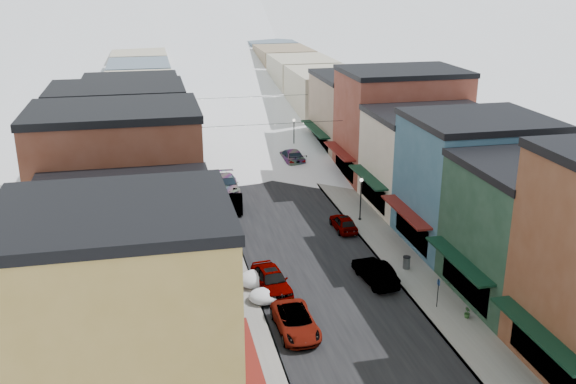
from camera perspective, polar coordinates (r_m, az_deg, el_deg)
name	(u,v)px	position (r m, az deg, el deg)	size (l,w,h in m)	color
road	(239,136)	(85.99, -4.42, 4.96)	(10.00, 160.00, 0.01)	black
sidewalk_left	(189,138)	(85.36, -8.82, 4.73)	(3.20, 160.00, 0.15)	gray
sidewalk_right	(287,133)	(87.09, -0.10, 5.24)	(3.20, 160.00, 0.15)	gray
curb_left	(201,138)	(85.46, -7.78, 4.80)	(0.10, 160.00, 0.15)	slate
curb_right	(276,134)	(86.78, -1.10, 5.19)	(0.10, 160.00, 0.15)	slate
bldg_l_yellow	(123,324)	(30.75, -14.48, -11.31)	(11.30, 8.70, 11.50)	gold
bldg_l_cream	(128,265)	(38.75, -14.05, -6.29)	(11.30, 8.20, 9.50)	beige
bldg_l_brick_near	(121,196)	(45.64, -14.66, -0.37)	(12.30, 8.20, 12.50)	brown
bldg_l_grayblue	(132,182)	(54.23, -13.73, 0.86)	(11.30, 9.20, 9.00)	gray
bldg_l_brick_far	(121,144)	(62.64, -14.62, 4.19)	(13.30, 9.20, 11.00)	brown
bldg_l_tan	(133,125)	(72.44, -13.58, 5.85)	(11.30, 11.20, 10.00)	#997C64
bldg_r_green	(539,231)	(45.41, 21.38, -3.23)	(11.30, 9.20, 9.50)	#1C3B29
bldg_r_blue	(474,182)	(52.44, 16.18, 0.88)	(11.30, 9.20, 10.50)	#335B73
bldg_r_cream	(431,159)	(60.54, 12.59, 2.86)	(12.30, 9.20, 9.00)	beige
bldg_r_brick_far	(400,124)	(68.40, 9.95, 5.97)	(13.30, 9.20, 11.50)	brown
bldg_r_tan	(360,114)	(77.41, 6.45, 6.91)	(11.30, 11.20, 9.50)	#937760
distant_blocks	(218,79)	(107.57, -6.23, 9.95)	(34.00, 55.00, 8.00)	gray
overhead_cables	(253,109)	(72.55, -3.13, 7.34)	(16.40, 15.04, 0.04)	black
car_white_suv	(296,322)	(39.93, 0.69, -11.46)	(2.31, 5.02, 1.39)	silver
car_silver_sedan	(271,280)	(44.56, -1.49, -7.79)	(1.98, 4.92, 1.68)	#A4A5AC
car_dark_hatch	(235,203)	(59.26, -4.74, -1.00)	(1.43, 4.09, 1.35)	black
car_silver_wagon	(227,184)	(64.26, -5.45, 0.71)	(2.19, 5.38, 1.56)	gray
car_green_sedan	(375,272)	(46.17, 7.75, -7.05)	(1.64, 4.71, 1.55)	black
car_gray_suv	(343,223)	(54.79, 4.95, -2.72)	(1.60, 3.98, 1.36)	#9B9DA3
car_black_sedan	(291,156)	(73.38, 0.29, 3.20)	(2.36, 5.81, 1.68)	black
car_lane_silver	(223,134)	(84.21, -5.78, 5.13)	(1.75, 4.35, 1.48)	#A2A4AA
car_lane_white	(236,115)	(95.39, -4.69, 6.87)	(2.71, 5.88, 1.63)	white
parking_sign	(438,291)	(43.15, 13.19, -8.52)	(0.06, 0.28, 2.05)	black
trash_can	(406,262)	(48.29, 10.49, -6.17)	(0.56, 0.56, 0.95)	#545659
streetlamp_near	(361,194)	(56.21, 6.50, -0.15)	(0.32, 0.32, 3.82)	black
streetlamp_far	(294,132)	(76.45, 0.53, 5.38)	(0.35, 0.35, 4.23)	black
planter_far	(467,313)	(42.80, 15.64, -10.30)	(0.39, 0.39, 0.69)	#2B5526
snow_pile_near	(265,296)	(43.35, -2.04, -9.18)	(2.26, 2.59, 0.96)	white
snow_pile_mid	(257,279)	(45.41, -2.78, -7.70)	(2.63, 2.82, 1.11)	white
snow_pile_far	(226,200)	(60.65, -5.52, -0.69)	(2.60, 2.80, 1.10)	white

